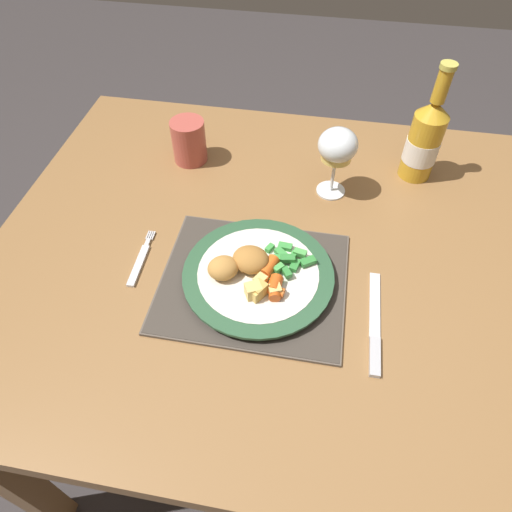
{
  "coord_description": "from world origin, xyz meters",
  "views": [
    {
      "loc": [
        0.06,
        -0.59,
        1.4
      ],
      "look_at": [
        -0.03,
        -0.07,
        0.78
      ],
      "focal_mm": 32.0,
      "sensor_mm": 36.0,
      "label": 1
    }
  ],
  "objects": [
    {
      "name": "bottle",
      "position": [
        0.27,
        0.27,
        0.83
      ],
      "size": [
        0.07,
        0.07,
        0.26
      ],
      "color": "gold",
      "rests_on": "dining_table"
    },
    {
      "name": "table_knife",
      "position": [
        0.18,
        -0.16,
        0.74
      ],
      "size": [
        0.02,
        0.21,
        0.01
      ],
      "color": "silver",
      "rests_on": "dining_table"
    },
    {
      "name": "green_beans_pile",
      "position": [
        0.02,
        -0.06,
        0.77
      ],
      "size": [
        0.1,
        0.1,
        0.02
      ],
      "color": "#4CA84C",
      "rests_on": "dinner_plate"
    },
    {
      "name": "breaded_croquettes",
      "position": [
        -0.06,
        -0.09,
        0.78
      ],
      "size": [
        0.12,
        0.1,
        0.04
      ],
      "color": "#A87033",
      "rests_on": "dinner_plate"
    },
    {
      "name": "drinking_cup",
      "position": [
        -0.24,
        0.24,
        0.79
      ],
      "size": [
        0.08,
        0.08,
        0.1
      ],
      "color": "#B24C42",
      "rests_on": "dining_table"
    },
    {
      "name": "wine_glass",
      "position": [
        0.09,
        0.18,
        0.85
      ],
      "size": [
        0.08,
        0.08,
        0.15
      ],
      "color": "silver",
      "rests_on": "dining_table"
    },
    {
      "name": "dinner_plate",
      "position": [
        -0.02,
        -0.09,
        0.76
      ],
      "size": [
        0.27,
        0.27,
        0.02
      ],
      "color": "silver",
      "rests_on": "placemat"
    },
    {
      "name": "fork",
      "position": [
        -0.25,
        -0.09,
        0.74
      ],
      "size": [
        0.02,
        0.14,
        0.01
      ],
      "color": "silver",
      "rests_on": "dining_table"
    },
    {
      "name": "dining_table",
      "position": [
        0.0,
        0.0,
        0.64
      ],
      "size": [
        1.12,
        0.93,
        0.74
      ],
      "color": "olive",
      "rests_on": "ground"
    },
    {
      "name": "ground_plane",
      "position": [
        0.0,
        0.0,
        0.0
      ],
      "size": [
        6.0,
        6.0,
        0.0
      ],
      "primitive_type": "plane",
      "color": "#383333"
    },
    {
      "name": "glazed_carrots",
      "position": [
        0.0,
        -0.11,
        0.78
      ],
      "size": [
        0.05,
        0.09,
        0.02
      ],
      "color": "#CC5119",
      "rests_on": "dinner_plate"
    },
    {
      "name": "roast_potatoes",
      "position": [
        -0.02,
        -0.14,
        0.78
      ],
      "size": [
        0.07,
        0.05,
        0.03
      ],
      "color": "#E5BC66",
      "rests_on": "dinner_plate"
    },
    {
      "name": "placemat",
      "position": [
        -0.03,
        -0.1,
        0.74
      ],
      "size": [
        0.33,
        0.28,
        0.01
      ],
      "color": "brown",
      "rests_on": "dining_table"
    }
  ]
}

